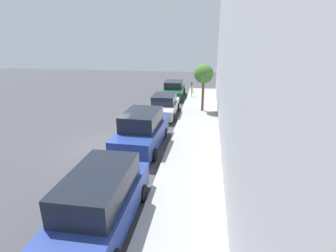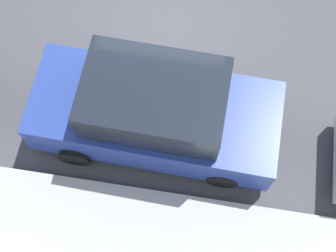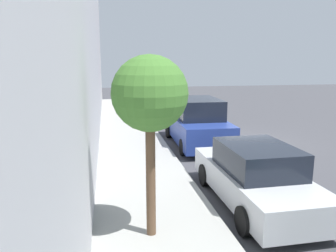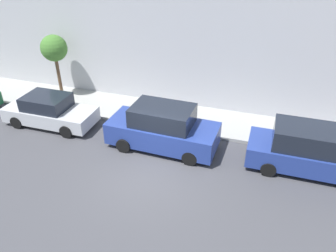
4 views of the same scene
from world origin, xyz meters
name	(u,v)px [view 2 (image 2 of 4)]	position (x,y,z in m)	size (l,w,h in m)	color
ground_plane	(169,42)	(0.00, 0.00, 0.00)	(60.00, 60.00, 0.00)	#424247
parked_suv_third	(155,112)	(2.16, 0.07, 0.93)	(2.10, 4.86, 1.98)	navy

